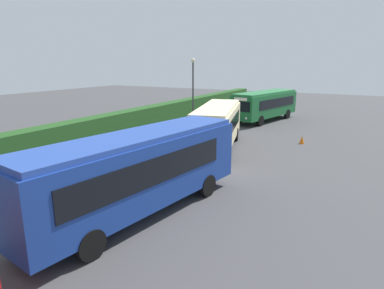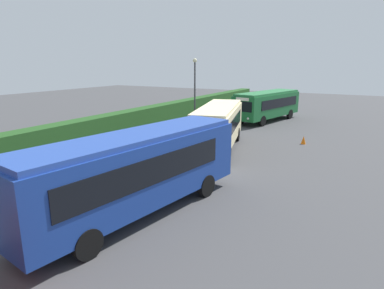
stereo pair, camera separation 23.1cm
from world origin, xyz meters
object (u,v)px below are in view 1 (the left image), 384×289
Objects in this scene: bus_blue at (139,169)px; person_far at (258,106)px; lamppost at (193,86)px; bus_cream at (217,124)px; traffic_cone at (302,140)px; bus_green at (265,104)px; person_center at (232,114)px; person_left at (122,166)px; person_right at (263,107)px.

bus_blue reaches higher than person_far.
bus_cream is at bearing -139.36° from lamppost.
traffic_cone is 0.10× the size of lamppost.
person_center is at bearing -28.98° from bus_green.
person_center is 5.49m from lamppost.
person_far is 14.35m from traffic_cone.
bus_cream is (10.88, 1.57, -0.14)m from bus_blue.
bus_cream is at bearing 130.92° from traffic_cone.
person_far is at bearing -141.50° from bus_green.
bus_cream is at bearing 14.16° from bus_green.
traffic_cone is at bearing -64.57° from bus_cream.
person_center is 0.27× the size of lamppost.
bus_blue is at bearing 2.66° from person_far.
bus_blue is at bearing 172.74° from bus_cream.
lamppost is (5.87, 5.04, 2.10)m from bus_cream.
person_center is at bearing -10.08° from person_far.
person_far is at bearing -7.76° from bus_cream.
person_left is (-21.43, 0.85, -0.75)m from bus_green.
bus_green is at bearing 55.60° from person_left.
bus_blue reaches higher than person_right.
traffic_cone is (-12.37, -7.23, -0.71)m from person_far.
traffic_cone is (12.99, -6.17, -0.69)m from person_left.
traffic_cone is at bearing 25.05° from person_far.
person_center reaches higher than traffic_cone.
lamppost reaches higher than bus_blue.
person_right is 1.24m from person_far.
person_left is (2.19, 2.77, -0.88)m from bus_blue.
bus_blue is 27.84m from person_far.
bus_blue reaches higher than bus_cream.
person_right is at bearing 15.13° from bus_blue.
person_left is at bearing -2.85° from person_far.
traffic_cone is (4.31, -4.97, -1.43)m from bus_cream.
bus_cream is 1.47× the size of lamppost.
bus_cream is 5.50× the size of person_center.
person_right is (26.68, 2.98, -0.83)m from bus_blue.
lamppost reaches higher than person_left.
bus_cream is 15.24× the size of traffic_cone.
person_right is (15.80, 1.40, -0.69)m from bus_cream.
bus_cream is 16.85m from person_far.
bus_green is 21.46m from person_left.
person_center is (9.94, 2.83, -0.86)m from bus_cream.
lamppost is at bearing -21.74° from bus_green.
bus_blue is at bearing 17.24° from bus_green.
person_far is 3.17× the size of traffic_cone.
person_left is at bearing 156.67° from bus_cream.
traffic_cone is (-5.63, -7.80, -0.57)m from person_center.
bus_blue is at bearing -158.46° from lamppost.
bus_blue is 1.13× the size of bus_cream.
person_left is 15.32m from lamppost.
person_right is 3.22× the size of traffic_cone.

